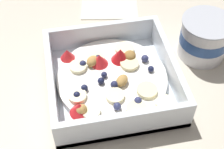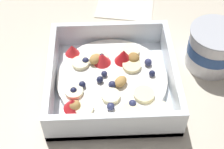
# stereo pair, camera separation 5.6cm
# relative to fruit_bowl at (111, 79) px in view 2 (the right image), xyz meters

# --- Properties ---
(ground_plane) EXTENTS (2.40, 2.40, 0.00)m
(ground_plane) POSITION_rel_fruit_bowl_xyz_m (-0.01, 0.01, -0.02)
(ground_plane) COLOR beige
(fruit_bowl) EXTENTS (0.21, 0.21, 0.06)m
(fruit_bowl) POSITION_rel_fruit_bowl_xyz_m (0.00, 0.00, 0.00)
(fruit_bowl) COLOR white
(fruit_bowl) RESTS_ON ground
(yogurt_cup) EXTENTS (0.09, 0.09, 0.08)m
(yogurt_cup) POSITION_rel_fruit_bowl_xyz_m (-0.05, 0.18, 0.02)
(yogurt_cup) COLOR white
(yogurt_cup) RESTS_ON ground
(folded_napkin) EXTENTS (0.14, 0.14, 0.01)m
(folded_napkin) POSITION_rel_fruit_bowl_xyz_m (-0.23, 0.04, -0.02)
(folded_napkin) COLOR silver
(folded_napkin) RESTS_ON ground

